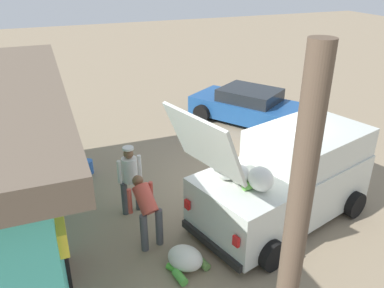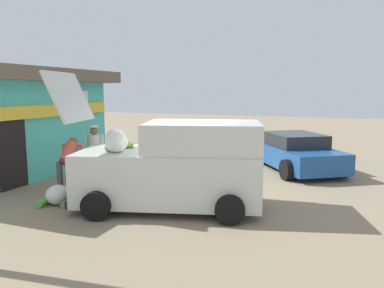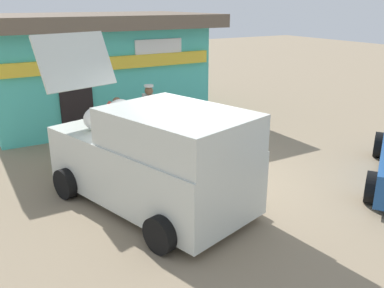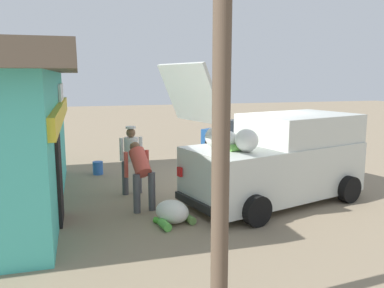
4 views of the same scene
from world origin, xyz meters
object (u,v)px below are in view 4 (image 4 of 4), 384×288
(parked_sedan, at_px, (258,137))
(paint_bucket, at_px, (98,168))
(customer_bending, at_px, (141,170))
(delivery_van, at_px, (279,158))
(vendor_standing, at_px, (131,156))
(unloaded_banana_pile, at_px, (172,213))

(parked_sedan, xyz_separation_m, paint_bucket, (-1.71, 5.89, -0.40))
(customer_bending, distance_m, paint_bucket, 3.52)
(delivery_van, height_order, vendor_standing, delivery_van)
(parked_sedan, relative_size, customer_bending, 3.08)
(vendor_standing, xyz_separation_m, unloaded_banana_pile, (-2.18, -0.49, -0.73))
(parked_sedan, relative_size, vendor_standing, 2.65)
(vendor_standing, relative_size, customer_bending, 1.16)
(delivery_van, bearing_deg, paint_bucket, 47.18)
(customer_bending, bearing_deg, parked_sedan, -45.33)
(delivery_van, xyz_separation_m, paint_bucket, (3.59, 3.88, -0.79))
(unloaded_banana_pile, relative_size, paint_bucket, 2.35)
(parked_sedan, xyz_separation_m, customer_bending, (-5.08, 5.14, 0.28))
(delivery_van, distance_m, parked_sedan, 5.68)
(customer_bending, bearing_deg, vendor_standing, 2.10)
(customer_bending, height_order, paint_bucket, customer_bending)
(paint_bucket, bearing_deg, unloaded_banana_pile, -164.68)
(customer_bending, xyz_separation_m, unloaded_banana_pile, (-1.01, -0.45, -0.65))
(delivery_van, xyz_separation_m, vendor_standing, (1.39, 3.17, -0.03))
(parked_sedan, distance_m, paint_bucket, 6.15)
(unloaded_banana_pile, bearing_deg, delivery_van, -73.57)
(parked_sedan, height_order, paint_bucket, parked_sedan)
(unloaded_banana_pile, bearing_deg, vendor_standing, 12.67)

